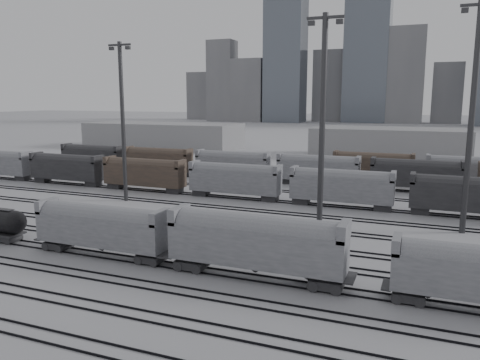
% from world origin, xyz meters
% --- Properties ---
extents(ground, '(900.00, 900.00, 0.00)m').
position_xyz_m(ground, '(0.00, 0.00, 0.00)').
color(ground, silver).
rests_on(ground, ground).
extents(tracks, '(220.00, 71.50, 0.16)m').
position_xyz_m(tracks, '(0.00, 17.50, 0.08)').
color(tracks, black).
rests_on(tracks, ground).
extents(hopper_car_a, '(14.49, 2.88, 5.18)m').
position_xyz_m(hopper_car_a, '(-10.91, 1.00, 3.20)').
color(hopper_car_a, black).
rests_on(hopper_car_a, ground).
extents(hopper_car_b, '(16.04, 3.19, 5.74)m').
position_xyz_m(hopper_car_b, '(5.74, 1.00, 3.54)').
color(hopper_car_b, black).
rests_on(hopper_car_b, ground).
extents(light_mast_b, '(3.88, 0.62, 24.24)m').
position_xyz_m(light_mast_b, '(-24.18, 23.86, 12.86)').
color(light_mast_b, '#343436').
rests_on(light_mast_b, ground).
extents(light_mast_c, '(3.96, 0.63, 24.75)m').
position_xyz_m(light_mast_c, '(8.54, 14.44, 13.13)').
color(light_mast_c, '#343436').
rests_on(light_mast_c, ground).
extents(light_mast_d, '(4.27, 0.68, 26.67)m').
position_xyz_m(light_mast_d, '(23.87, 23.77, 14.15)').
color(light_mast_d, '#343436').
rests_on(light_mast_d, ground).
extents(bg_string_near, '(151.00, 3.00, 5.60)m').
position_xyz_m(bg_string_near, '(8.00, 32.00, 2.80)').
color(bg_string_near, gray).
rests_on(bg_string_near, ground).
extents(bg_string_mid, '(151.00, 3.00, 5.60)m').
position_xyz_m(bg_string_mid, '(18.00, 48.00, 2.80)').
color(bg_string_mid, black).
rests_on(bg_string_mid, ground).
extents(warehouse_left, '(50.00, 18.00, 8.00)m').
position_xyz_m(warehouse_left, '(-60.00, 95.00, 4.00)').
color(warehouse_left, gray).
rests_on(warehouse_left, ground).
extents(warehouse_mid, '(40.00, 18.00, 8.00)m').
position_xyz_m(warehouse_mid, '(10.00, 95.00, 4.00)').
color(warehouse_mid, gray).
rests_on(warehouse_mid, ground).
extents(skyline, '(316.00, 22.40, 95.00)m').
position_xyz_m(skyline, '(10.84, 280.00, 34.73)').
color(skyline, gray).
rests_on(skyline, ground).
extents(crane_left, '(42.00, 1.80, 100.00)m').
position_xyz_m(crane_left, '(-28.74, 305.00, 57.39)').
color(crane_left, '#343436').
rests_on(crane_left, ground).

